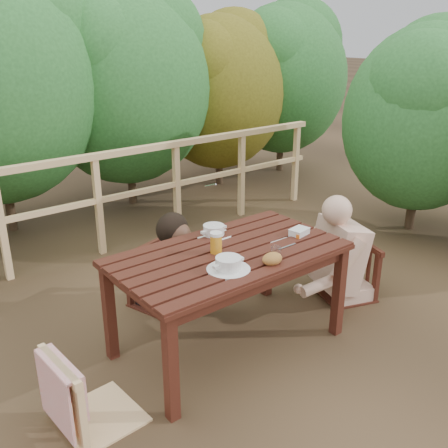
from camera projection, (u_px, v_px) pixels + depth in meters
ground at (228, 344)px, 3.63m from camera, size 60.00×60.00×0.00m
table at (229, 300)px, 3.50m from camera, size 1.53×0.86×0.71m
chair_left at (93, 352)px, 2.78m from camera, size 0.47×0.47×0.90m
chair_far at (160, 255)px, 4.02m from camera, size 0.53×0.53×0.86m
chair_right at (348, 248)px, 4.14m from camera, size 0.54×0.54×0.85m
woman at (158, 233)px, 3.97m from camera, size 0.64×0.72×1.22m
diner_right at (354, 213)px, 4.05m from camera, size 0.87×0.79×1.46m
railing at (98, 205)px, 4.91m from camera, size 5.60×0.10×1.01m
hedge_row at (73, 47)px, 5.52m from camera, size 6.60×1.60×3.80m
soup_near at (228, 264)px, 3.11m from camera, size 0.27×0.27×0.09m
soup_far at (214, 231)px, 3.63m from camera, size 0.26×0.26×0.09m
bread_roll at (272, 259)px, 3.19m from camera, size 0.14×0.11×0.08m
beer_glass at (216, 244)px, 3.32m from camera, size 0.08×0.08×0.16m
tumbler at (276, 253)px, 3.27m from camera, size 0.07×0.07×0.08m
butter_tub at (299, 233)px, 3.63m from camera, size 0.15×0.12×0.06m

